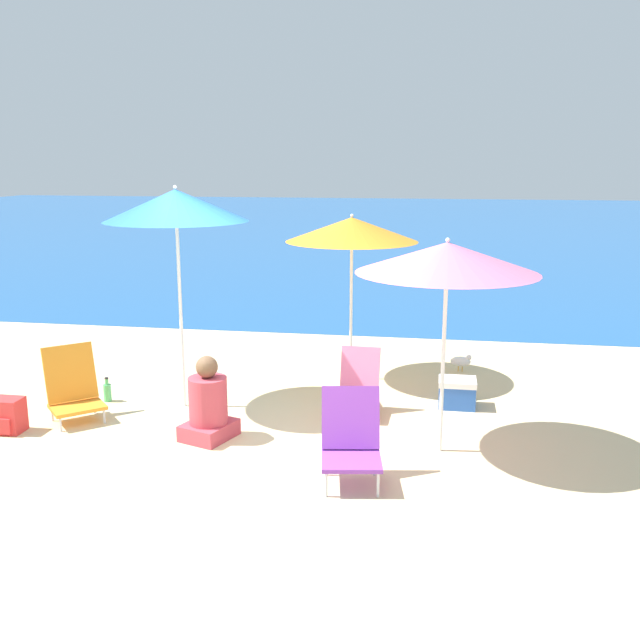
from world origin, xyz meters
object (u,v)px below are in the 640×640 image
beach_umbrella_pink (447,258)px  person_seated_near (208,406)px  beach_chair_purple (351,438)px  beach_umbrella_blue (176,206)px  beach_chair_pink (359,384)px  cooler_box (457,393)px  seagull (461,361)px  beach_umbrella_orange (352,230)px  beach_chair_orange (73,387)px  water_bottle (107,392)px  backpack_red (7,416)px

beach_umbrella_pink → person_seated_near: beach_umbrella_pink is taller
beach_chair_purple → beach_umbrella_blue: bearing=133.8°
beach_umbrella_pink → beach_umbrella_blue: beach_umbrella_blue is taller
beach_chair_pink → beach_chair_purple: bearing=-83.9°
beach_umbrella_pink → cooler_box: bearing=81.9°
beach_umbrella_blue → seagull: bearing=30.9°
beach_chair_purple → beach_umbrella_orange: bearing=88.0°
beach_chair_orange → cooler_box: size_ratio=1.90×
beach_umbrella_orange → person_seated_near: 2.89m
water_bottle → cooler_box: (3.91, 0.47, 0.05)m
beach_chair_orange → beach_chair_pink: bearing=-29.8°
water_bottle → cooler_box: bearing=6.9°
beach_chair_purple → water_bottle: (-2.97, 1.56, -0.27)m
beach_umbrella_blue → beach_chair_orange: bearing=-149.9°
beach_umbrella_blue → beach_chair_purple: beach_umbrella_blue is taller
beach_umbrella_blue → beach_chair_pink: bearing=2.3°
beach_umbrella_blue → cooler_box: 3.66m
beach_chair_orange → beach_chair_purple: 3.21m
beach_umbrella_orange → water_bottle: 3.41m
beach_chair_purple → water_bottle: beach_chair_purple is taller
beach_umbrella_pink → beach_umbrella_blue: (-2.81, 0.80, 0.38)m
seagull → beach_umbrella_pink: bearing=-95.7°
beach_umbrella_orange → beach_chair_orange: 3.63m
beach_umbrella_pink → water_bottle: 4.18m
beach_chair_pink → person_seated_near: (-1.37, -0.94, -0.00)m
beach_chair_pink → backpack_red: 3.61m
beach_umbrella_blue → cooler_box: beach_umbrella_blue is taller
beach_umbrella_blue → person_seated_near: size_ratio=2.90×
beach_chair_purple → beach_chair_orange: bearing=153.2°
water_bottle → beach_chair_purple: bearing=-27.6°
beach_chair_pink → backpack_red: bearing=-160.0°
beach_umbrella_orange → seagull: (1.38, 0.54, -1.72)m
beach_umbrella_orange → beach_umbrella_pink: (1.11, -2.11, -0.03)m
beach_umbrella_orange → beach_chair_orange: beach_umbrella_orange is taller
beach_umbrella_pink → beach_chair_pink: size_ratio=2.84×
backpack_red → water_bottle: bearing=61.2°
beach_umbrella_orange → beach_chair_purple: (0.36, -2.86, -1.49)m
cooler_box → beach_umbrella_blue: bearing=-171.0°
beach_umbrella_orange → cooler_box: size_ratio=5.01×
beach_umbrella_pink → beach_umbrella_blue: size_ratio=0.83×
beach_chair_purple → cooler_box: 2.25m
beach_umbrella_blue → beach_chair_purple: (2.06, -1.56, -1.83)m
beach_umbrella_orange → beach_umbrella_blue: 2.17m
beach_umbrella_pink → beach_chair_pink: (-0.87, 0.88, -1.50)m
beach_umbrella_orange → beach_chair_purple: 3.24m
beach_chair_pink → cooler_box: beach_chair_pink is taller
beach_umbrella_orange → cooler_box: bearing=-32.7°
beach_chair_orange → seagull: 4.75m
beach_chair_purple → backpack_red: (-3.55, 0.52, -0.21)m
person_seated_near → seagull: 3.69m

